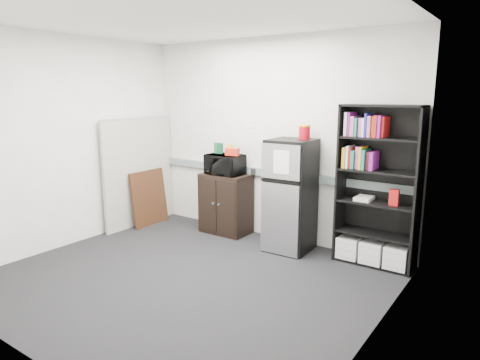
{
  "coord_description": "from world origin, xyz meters",
  "views": [
    {
      "loc": [
        2.96,
        -3.22,
        1.97
      ],
      "look_at": [
        0.08,
        0.9,
        0.95
      ],
      "focal_mm": 32.0,
      "sensor_mm": 36.0,
      "label": 1
    }
  ],
  "objects_px": {
    "refrigerator": "(290,196)",
    "cabinet": "(226,203)",
    "bookshelf": "(378,188)",
    "microwave": "(225,164)",
    "cubicle_partition": "(139,172)"
  },
  "relations": [
    {
      "from": "refrigerator",
      "to": "cabinet",
      "type": "bearing_deg",
      "value": 173.5
    },
    {
      "from": "bookshelf",
      "to": "microwave",
      "type": "height_order",
      "value": "bookshelf"
    },
    {
      "from": "microwave",
      "to": "cabinet",
      "type": "bearing_deg",
      "value": 89.69
    },
    {
      "from": "cubicle_partition",
      "to": "microwave",
      "type": "bearing_deg",
      "value": 17.2
    },
    {
      "from": "microwave",
      "to": "refrigerator",
      "type": "height_order",
      "value": "refrigerator"
    },
    {
      "from": "bookshelf",
      "to": "refrigerator",
      "type": "height_order",
      "value": "bookshelf"
    },
    {
      "from": "cubicle_partition",
      "to": "refrigerator",
      "type": "distance_m",
      "value": 2.41
    },
    {
      "from": "cabinet",
      "to": "microwave",
      "type": "height_order",
      "value": "microwave"
    },
    {
      "from": "refrigerator",
      "to": "bookshelf",
      "type": "bearing_deg",
      "value": 5.64
    },
    {
      "from": "bookshelf",
      "to": "cubicle_partition",
      "type": "distance_m",
      "value": 3.46
    },
    {
      "from": "microwave",
      "to": "cubicle_partition",
      "type": "bearing_deg",
      "value": -163.11
    },
    {
      "from": "cubicle_partition",
      "to": "microwave",
      "type": "xyz_separation_m",
      "value": [
        1.31,
        0.4,
        0.18
      ]
    },
    {
      "from": "cubicle_partition",
      "to": "cabinet",
      "type": "distance_m",
      "value": 1.43
    },
    {
      "from": "cabinet",
      "to": "bookshelf",
      "type": "bearing_deg",
      "value": 1.74
    },
    {
      "from": "bookshelf",
      "to": "cubicle_partition",
      "type": "relative_size",
      "value": 1.14
    }
  ]
}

